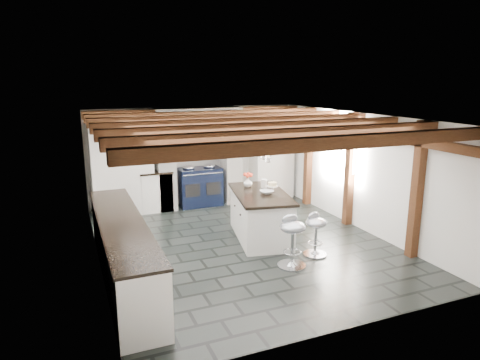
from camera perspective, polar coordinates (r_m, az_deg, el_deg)
name	(u,v)px	position (r m, az deg, el deg)	size (l,w,h in m)	color
ground	(243,244)	(7.90, 0.44, -8.48)	(6.00, 6.00, 0.00)	black
room_shell	(188,174)	(8.68, -6.90, 0.80)	(6.00, 6.03, 6.00)	white
range_cooker	(199,186)	(10.16, -5.43, -0.79)	(1.00, 0.63, 0.99)	black
kitchen_island	(260,215)	(8.06, 2.73, -4.64)	(1.27, 1.93, 1.18)	white
bar_stool_near	(315,229)	(7.37, 10.03, -6.49)	(0.44, 0.44, 0.74)	silver
bar_stool_far	(292,235)	(6.86, 6.97, -7.32)	(0.46, 0.46, 0.85)	silver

